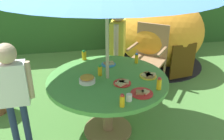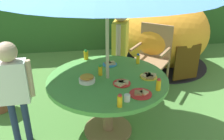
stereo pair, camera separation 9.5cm
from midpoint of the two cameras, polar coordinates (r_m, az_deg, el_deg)
The scene contains 18 objects.
ground_plane at distance 3.09m, azimuth -1.88°, elevation -14.21°, with size 10.00×10.00×0.02m, color #477A38.
hedge_backdrop at distance 5.68m, azimuth -7.34°, elevation 15.28°, with size 9.00×0.70×1.98m, color #285623.
garden_table at distance 2.75m, azimuth -2.06°, elevation -4.33°, with size 1.36×1.36×0.73m.
wooden_chair at distance 3.94m, azimuth 8.14°, elevation 4.14°, with size 0.71×0.70×1.00m.
dome_tent at distance 4.76m, azimuth 10.41°, elevation 9.12°, with size 2.06×2.06×1.34m.
child_in_yellow_shirt at distance 3.49m, azimuth 0.59°, elevation 7.31°, with size 0.30×0.44×1.38m.
child_in_white_shirt at distance 2.69m, azimuth -23.65°, elevation -3.08°, with size 0.41×0.21×1.22m.
snack_bowl at distance 2.59m, azimuth -6.98°, elevation -2.19°, with size 0.18×0.18×0.08m.
plate_near_right at distance 2.39m, azimuth 5.97°, elevation -5.47°, with size 0.22×0.22×0.03m.
plate_far_right at distance 2.73m, azimuth 7.65°, elevation -1.31°, with size 0.19×0.19×0.03m.
plate_near_left at distance 3.01m, azimuth -1.71°, elevation 1.48°, with size 0.18×0.18×0.03m.
plate_front_edge at distance 2.55m, azimuth 1.37°, elevation -3.08°, with size 0.19×0.19×0.03m.
juice_bottle_far_left at distance 3.05m, azimuth 4.95°, elevation 2.73°, with size 0.04×0.04×0.13m.
juice_bottle_center_front at distance 2.73m, azimuth -3.89°, elevation -0.16°, with size 0.05×0.05×0.12m.
juice_bottle_center_back at distance 2.16m, azimuth 1.16°, elevation -7.34°, with size 0.05×0.05×0.13m.
juice_bottle_mid_left at distance 2.47m, azimuth 10.04°, elevation -3.27°, with size 0.05×0.05×0.13m.
juice_bottle_mid_right at distance 3.17m, azimuth -7.50°, elevation 3.47°, with size 0.06×0.06×0.13m.
cup_near at distance 2.26m, azimuth 2.85°, elevation -6.57°, with size 0.06×0.06×0.07m, color white.
Camera 1 is at (-0.40, -2.36, 1.96)m, focal length 38.46 mm.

